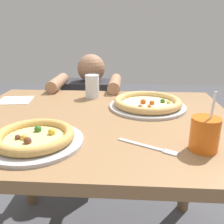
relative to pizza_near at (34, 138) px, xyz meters
name	(u,v)px	position (x,y,z in m)	size (l,w,h in m)	color
dining_table	(97,142)	(0.17, 0.25, -0.13)	(1.15, 0.92, 0.75)	#936D47
pizza_near	(34,138)	(0.00, 0.00, 0.00)	(0.32, 0.32, 0.04)	#B7B7BC
pizza_far	(148,103)	(0.39, 0.40, 0.00)	(0.36, 0.36, 0.05)	#B7B7BC
drink_cup_colored	(205,134)	(0.53, -0.01, 0.03)	(0.09, 0.09, 0.18)	orange
water_cup_clear	(92,86)	(0.11, 0.56, 0.04)	(0.07, 0.07, 0.12)	silver
paper_napkin	(15,100)	(-0.28, 0.48, -0.02)	(0.16, 0.14, 0.00)	white
fork	(150,147)	(0.37, 0.00, -0.02)	(0.19, 0.11, 0.00)	silver
diner_seated	(93,125)	(0.04, 0.98, -0.35)	(0.42, 0.53, 0.93)	#333847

